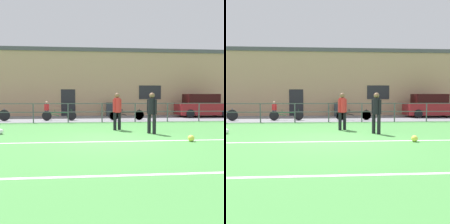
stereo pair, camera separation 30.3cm
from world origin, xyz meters
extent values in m
cube|color=#478C42|center=(0.00, 0.00, -0.02)|extent=(60.00, 44.00, 0.04)
cube|color=white|center=(0.00, -0.28, 0.00)|extent=(36.00, 0.11, 0.00)
cube|color=white|center=(0.00, -3.92, 0.00)|extent=(36.00, 0.11, 0.00)
cube|color=slate|center=(0.00, 8.50, 0.01)|extent=(48.00, 5.00, 0.02)
cylinder|color=#474C51|center=(-4.00, 6.00, 0.57)|extent=(0.07, 0.07, 1.15)
cylinder|color=#474C51|center=(-2.00, 6.00, 0.57)|extent=(0.07, 0.07, 1.15)
cylinder|color=#474C51|center=(0.00, 6.00, 0.57)|extent=(0.07, 0.07, 1.15)
cylinder|color=#474C51|center=(2.00, 6.00, 0.57)|extent=(0.07, 0.07, 1.15)
cylinder|color=#474C51|center=(4.00, 6.00, 0.57)|extent=(0.07, 0.07, 1.15)
cylinder|color=#474C51|center=(6.00, 6.00, 0.57)|extent=(0.07, 0.07, 1.15)
cube|color=#474C51|center=(0.00, 6.00, 1.13)|extent=(36.00, 0.04, 0.04)
cube|color=#474C51|center=(0.00, 6.00, 0.63)|extent=(36.00, 0.04, 0.04)
cube|color=tan|center=(0.00, 12.20, 2.53)|extent=(28.00, 2.40, 5.07)
cube|color=#232328|center=(-2.41, 10.98, 1.05)|extent=(1.10, 0.04, 2.10)
cube|color=#232328|center=(4.14, 10.98, 1.88)|extent=(1.80, 0.04, 1.10)
cube|color=#4C4C51|center=(0.00, 12.20, 5.22)|extent=(28.00, 2.56, 0.30)
cylinder|color=black|center=(1.92, 1.27, 0.40)|extent=(0.15, 0.15, 0.81)
cylinder|color=black|center=(1.75, 1.46, 0.40)|extent=(0.15, 0.15, 0.81)
cylinder|color=black|center=(1.83, 1.37, 1.14)|extent=(0.30, 0.30, 0.67)
sphere|color=brown|center=(1.83, 1.37, 1.59)|extent=(0.23, 0.23, 0.23)
cylinder|color=black|center=(1.96, 1.23, 1.12)|extent=(0.11, 0.11, 0.60)
cylinder|color=black|center=(1.71, 1.50, 1.12)|extent=(0.11, 0.11, 0.60)
cylinder|color=black|center=(0.42, 2.56, 0.40)|extent=(0.15, 0.15, 0.81)
cylinder|color=black|center=(0.64, 2.68, 0.40)|extent=(0.15, 0.15, 0.81)
cylinder|color=red|center=(0.53, 2.62, 1.14)|extent=(0.30, 0.30, 0.67)
sphere|color=brown|center=(0.53, 2.62, 1.59)|extent=(0.23, 0.23, 0.23)
cylinder|color=red|center=(0.37, 2.53, 1.12)|extent=(0.11, 0.11, 0.60)
cylinder|color=red|center=(0.69, 2.71, 1.12)|extent=(0.11, 0.11, 0.60)
sphere|color=white|center=(-4.38, 1.76, 0.11)|extent=(0.22, 0.22, 0.22)
sphere|color=#E5E04C|center=(2.75, -0.50, 0.11)|extent=(0.22, 0.22, 0.22)
cylinder|color=#232D4C|center=(-3.57, 8.47, 0.30)|extent=(0.10, 0.10, 0.57)
cylinder|color=#232D4C|center=(-3.75, 8.48, 0.30)|extent=(0.10, 0.10, 0.57)
cylinder|color=red|center=(-3.66, 8.48, 0.82)|extent=(0.21, 0.21, 0.47)
sphere|color=tan|center=(-3.66, 8.48, 1.14)|extent=(0.16, 0.16, 0.16)
cylinder|color=red|center=(-3.53, 8.47, 0.81)|extent=(0.07, 0.07, 0.42)
cylinder|color=red|center=(-3.78, 8.48, 0.81)|extent=(0.07, 0.07, 0.42)
cube|color=maroon|center=(7.80, 9.23, 0.62)|extent=(3.95, 1.70, 0.87)
cube|color=black|center=(7.60, 9.23, 1.39)|extent=(2.37, 1.43, 0.67)
cylinder|color=black|center=(6.45, 8.41, 0.32)|extent=(0.60, 0.18, 0.60)
cylinder|color=black|center=(6.45, 10.04, 0.32)|extent=(0.60, 0.18, 0.60)
cylinder|color=black|center=(9.14, 10.04, 0.32)|extent=(0.60, 0.18, 0.60)
cylinder|color=black|center=(-3.44, 7.20, 0.32)|extent=(0.60, 0.04, 0.60)
cylinder|color=black|center=(-1.89, 7.20, 0.32)|extent=(0.60, 0.04, 0.60)
cube|color=#1E6633|center=(-2.66, 7.20, 0.52)|extent=(1.21, 0.04, 0.04)
cube|color=#1E6633|center=(-3.05, 7.20, 0.42)|extent=(0.76, 0.03, 0.22)
cylinder|color=#1E6633|center=(-2.93, 7.20, 0.62)|extent=(0.03, 0.03, 0.20)
cylinder|color=#1E6633|center=(-1.89, 7.20, 0.59)|extent=(0.03, 0.03, 0.28)
cylinder|color=black|center=(-6.03, 7.20, 0.37)|extent=(0.70, 0.04, 0.70)
cylinder|color=#234C99|center=(-6.03, 7.20, 0.67)|extent=(0.03, 0.03, 0.28)
cylinder|color=black|center=(0.87, 7.20, 0.32)|extent=(0.60, 0.04, 0.60)
cylinder|color=black|center=(2.49, 7.20, 0.32)|extent=(0.60, 0.04, 0.60)
cube|color=black|center=(1.68, 7.20, 0.52)|extent=(1.27, 0.04, 0.04)
cube|color=black|center=(1.27, 7.20, 0.42)|extent=(0.80, 0.03, 0.22)
cylinder|color=black|center=(1.39, 7.20, 0.62)|extent=(0.03, 0.03, 0.20)
cylinder|color=black|center=(2.49, 7.20, 0.59)|extent=(0.03, 0.03, 0.28)
cylinder|color=black|center=(0.79, 7.20, 0.34)|extent=(0.63, 0.04, 0.63)
cylinder|color=black|center=(2.49, 7.20, 0.34)|extent=(0.63, 0.04, 0.63)
cube|color=black|center=(1.64, 7.20, 0.54)|extent=(1.33, 0.04, 0.04)
cube|color=black|center=(1.22, 7.20, 0.44)|extent=(0.84, 0.03, 0.23)
cylinder|color=black|center=(1.34, 7.20, 0.64)|extent=(0.03, 0.03, 0.20)
cylinder|color=black|center=(2.49, 7.20, 0.61)|extent=(0.03, 0.03, 0.28)
cube|color=#33383D|center=(0.84, 10.43, 0.50)|extent=(0.56, 0.47, 0.96)
cube|color=#282C30|center=(0.84, 10.43, 1.02)|extent=(0.60, 0.51, 0.08)
camera|label=1|loc=(-0.74, -8.63, 1.55)|focal=39.54mm
camera|label=2|loc=(-0.43, -8.65, 1.55)|focal=39.54mm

